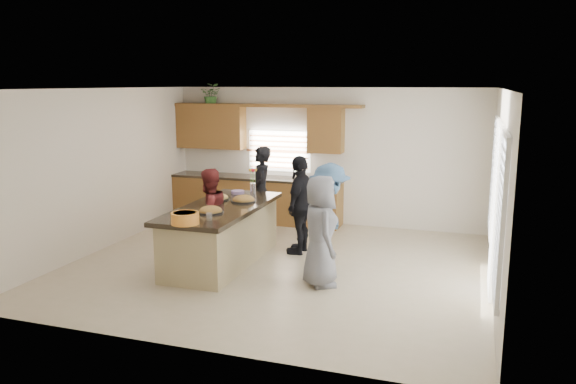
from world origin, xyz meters
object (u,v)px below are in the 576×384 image
(woman_left_front, at_px, (300,205))
(woman_left_back, at_px, (261,192))
(salad_bowl, at_px, (185,218))
(woman_left_mid, at_px, (209,214))
(woman_right_front, at_px, (320,231))
(island, at_px, (222,236))
(woman_right_back, at_px, (329,218))

(woman_left_front, bearing_deg, woman_left_back, -125.23)
(salad_bowl, relative_size, woman_left_mid, 0.26)
(woman_left_back, distance_m, woman_left_front, 1.28)
(woman_left_back, height_order, woman_right_front, woman_left_back)
(island, relative_size, woman_left_back, 1.57)
(island, bearing_deg, woman_left_mid, 156.94)
(woman_left_back, bearing_deg, woman_left_mid, -34.64)
(salad_bowl, xyz_separation_m, woman_right_back, (1.72, 1.37, -0.19))
(island, xyz_separation_m, woman_right_front, (1.78, -0.49, 0.35))
(woman_right_back, bearing_deg, salad_bowl, 123.07)
(woman_left_mid, distance_m, woman_right_front, 2.14)
(salad_bowl, height_order, woman_left_back, woman_left_back)
(woman_left_mid, bearing_deg, salad_bowl, 37.46)
(island, xyz_separation_m, woman_left_back, (0.02, 1.72, 0.41))
(island, xyz_separation_m, woman_left_mid, (-0.28, 0.12, 0.31))
(island, distance_m, woman_left_back, 1.77)
(woman_right_back, distance_m, woman_right_front, 0.63)
(salad_bowl, relative_size, woman_right_back, 0.23)
(woman_left_back, height_order, woman_right_back, woman_left_back)
(island, xyz_separation_m, salad_bowl, (0.02, -1.23, 0.59))
(woman_left_back, relative_size, woman_left_front, 1.02)
(island, height_order, woman_left_mid, woman_left_mid)
(salad_bowl, bearing_deg, island, 91.12)
(woman_right_back, height_order, woman_right_front, woman_right_back)
(salad_bowl, height_order, woman_right_front, woman_right_front)
(woman_left_mid, distance_m, woman_right_back, 2.03)
(woman_right_back, xyz_separation_m, woman_right_front, (0.03, -0.63, -0.04))
(woman_left_front, xyz_separation_m, woman_right_front, (0.74, -1.43, -0.04))
(woman_right_back, bearing_deg, woman_left_mid, 85.33)
(woman_left_mid, height_order, woman_left_front, woman_left_front)
(salad_bowl, xyz_separation_m, woman_left_back, (-0.01, 2.95, -0.18))
(woman_left_back, bearing_deg, woman_left_front, 28.45)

